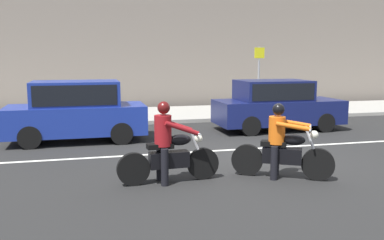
{
  "coord_description": "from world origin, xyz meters",
  "views": [
    {
      "loc": [
        -4.25,
        -9.7,
        2.49
      ],
      "look_at": [
        -1.81,
        -0.23,
        1.04
      ],
      "focal_mm": 39.55,
      "sensor_mm": 36.0,
      "label": 1
    }
  ],
  "objects_px": {
    "motorcycle_with_rider_orange_stripe": "(282,147)",
    "parked_sedan_navy": "(276,105)",
    "parked_hatchback_cobalt_blue": "(76,110)",
    "street_sign_post": "(259,73)",
    "motorcycle_with_rider_crimson": "(168,150)"
  },
  "relations": [
    {
      "from": "motorcycle_with_rider_crimson",
      "to": "parked_hatchback_cobalt_blue",
      "type": "bearing_deg",
      "value": 110.82
    },
    {
      "from": "motorcycle_with_rider_crimson",
      "to": "parked_sedan_navy",
      "type": "distance_m",
      "value": 7.04
    },
    {
      "from": "motorcycle_with_rider_orange_stripe",
      "to": "parked_hatchback_cobalt_blue",
      "type": "relative_size",
      "value": 0.47
    },
    {
      "from": "motorcycle_with_rider_orange_stripe",
      "to": "parked_sedan_navy",
      "type": "bearing_deg",
      "value": 65.56
    },
    {
      "from": "motorcycle_with_rider_crimson",
      "to": "motorcycle_with_rider_orange_stripe",
      "type": "bearing_deg",
      "value": -6.32
    },
    {
      "from": "parked_hatchback_cobalt_blue",
      "to": "parked_sedan_navy",
      "type": "distance_m",
      "value": 6.63
    },
    {
      "from": "parked_hatchback_cobalt_blue",
      "to": "parked_sedan_navy",
      "type": "xyz_separation_m",
      "value": [
        6.62,
        0.36,
        -0.06
      ]
    },
    {
      "from": "motorcycle_with_rider_crimson",
      "to": "parked_sedan_navy",
      "type": "relative_size",
      "value": 0.49
    },
    {
      "from": "parked_hatchback_cobalt_blue",
      "to": "parked_sedan_navy",
      "type": "bearing_deg",
      "value": 3.09
    },
    {
      "from": "motorcycle_with_rider_crimson",
      "to": "parked_hatchback_cobalt_blue",
      "type": "height_order",
      "value": "parked_hatchback_cobalt_blue"
    },
    {
      "from": "motorcycle_with_rider_crimson",
      "to": "street_sign_post",
      "type": "distance_m",
      "value": 10.29
    },
    {
      "from": "parked_sedan_navy",
      "to": "street_sign_post",
      "type": "xyz_separation_m",
      "value": [
        0.81,
        3.41,
        0.93
      ]
    },
    {
      "from": "parked_hatchback_cobalt_blue",
      "to": "street_sign_post",
      "type": "relative_size",
      "value": 1.44
    },
    {
      "from": "parked_sedan_navy",
      "to": "motorcycle_with_rider_orange_stripe",
      "type": "bearing_deg",
      "value": -114.44
    },
    {
      "from": "parked_hatchback_cobalt_blue",
      "to": "motorcycle_with_rider_orange_stripe",
      "type": "bearing_deg",
      "value": -50.48
    }
  ]
}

